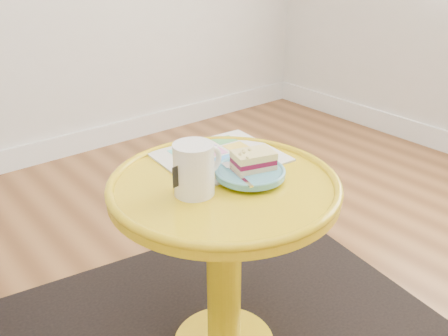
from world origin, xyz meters
TOP-DOWN VIEW (x-y plane):
  - side_table at (0.16, 0.40)m, footprint 0.57×0.57m
  - newspaper at (0.24, 0.52)m, footprint 0.33×0.29m
  - mug at (0.07, 0.40)m, footprint 0.14×0.09m
  - plate at (0.22, 0.37)m, footprint 0.17×0.17m
  - cake_slice at (0.23, 0.38)m, footprint 0.12×0.09m
  - fork at (0.18, 0.38)m, footprint 0.05×0.14m

SIDE VIEW (x-z plane):
  - side_table at x=0.16m, z-range 0.12..0.66m
  - newspaper at x=0.24m, z-range 0.54..0.54m
  - plate at x=0.22m, z-range 0.55..0.57m
  - fork at x=0.18m, z-range 0.56..0.57m
  - cake_slice at x=0.23m, z-range 0.56..0.61m
  - mug at x=0.07m, z-range 0.54..0.67m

